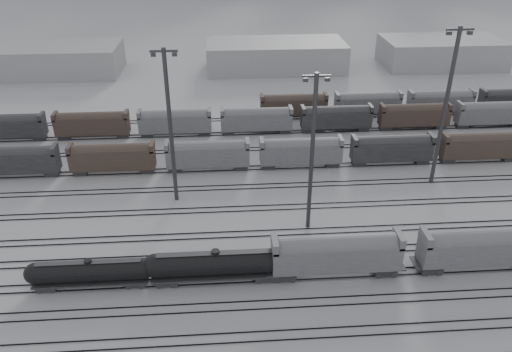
{
  "coord_description": "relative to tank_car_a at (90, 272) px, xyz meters",
  "views": [
    {
      "loc": [
        -6.06,
        -49.51,
        42.72
      ],
      "look_at": [
        -0.99,
        21.53,
        4.0
      ],
      "focal_mm": 35.0,
      "sensor_mm": 36.0,
      "label": 1
    }
  ],
  "objects": [
    {
      "name": "light_mast_b",
      "position": [
        9.24,
        20.77,
        10.99
      ],
      "size": [
        4.01,
        0.64,
        25.06
      ],
      "color": "#38383A",
      "rests_on": "ground"
    },
    {
      "name": "bg_string_near",
      "position": [
        31.35,
        31.0,
        0.5
      ],
      "size": [
        151.0,
        3.0,
        5.6
      ],
      "color": "slate",
      "rests_on": "ground"
    },
    {
      "name": "tank_car_b",
      "position": [
        15.79,
        0.0,
        0.33
      ],
      "size": [
        18.41,
        3.07,
        4.55
      ],
      "color": "black",
      "rests_on": "ground"
    },
    {
      "name": "hopper_car_a",
      "position": [
        31.22,
        0.0,
        1.39
      ],
      "size": [
        16.68,
        3.31,
        5.97
      ],
      "color": "black",
      "rests_on": "ground"
    },
    {
      "name": "ground",
      "position": [
        23.35,
        -1.0,
        -2.3
      ],
      "size": [
        900.0,
        900.0,
        0.0
      ],
      "primitive_type": "plane",
      "color": "silver",
      "rests_on": "ground"
    },
    {
      "name": "hopper_car_b",
      "position": [
        50.57,
        0.0,
        1.35
      ],
      "size": [
        16.51,
        3.28,
        5.9
      ],
      "color": "black",
      "rests_on": "ground"
    },
    {
      "name": "bg_string_mid",
      "position": [
        41.35,
        47.0,
        0.5
      ],
      "size": [
        151.0,
        3.0,
        5.6
      ],
      "color": "black",
      "rests_on": "ground"
    },
    {
      "name": "warehouse_right",
      "position": [
        83.35,
        94.0,
        1.7
      ],
      "size": [
        35.0,
        18.0,
        8.0
      ],
      "primitive_type": "cube",
      "color": "#A3A3A5",
      "rests_on": "ground"
    },
    {
      "name": "warehouse_left",
      "position": [
        -36.65,
        94.0,
        1.7
      ],
      "size": [
        50.0,
        18.0,
        8.0
      ],
      "primitive_type": "cube",
      "color": "#A3A3A5",
      "rests_on": "ground"
    },
    {
      "name": "tracks",
      "position": [
        23.35,
        16.5,
        -2.22
      ],
      "size": [
        220.0,
        71.5,
        0.16
      ],
      "color": "black",
      "rests_on": "ground"
    },
    {
      "name": "light_mast_d",
      "position": [
        53.34,
        23.39,
        11.96
      ],
      "size": [
        4.3,
        0.69,
        26.88
      ],
      "color": "#38383A",
      "rests_on": "ground"
    },
    {
      "name": "warehouse_mid",
      "position": [
        33.35,
        94.0,
        1.7
      ],
      "size": [
        40.0,
        18.0,
        8.0
      ],
      "primitive_type": "cube",
      "color": "#A3A3A5",
      "rests_on": "ground"
    },
    {
      "name": "tank_car_a",
      "position": [
        0.0,
        0.0,
        0.0
      ],
      "size": [
        16.09,
        2.68,
        3.98
      ],
      "color": "black",
      "rests_on": "ground"
    },
    {
      "name": "light_mast_c",
      "position": [
        29.57,
        11.41,
        10.35
      ],
      "size": [
        3.81,
        0.61,
        23.84
      ],
      "color": "#38383A",
      "rests_on": "ground"
    },
    {
      "name": "bg_string_far",
      "position": [
        58.85,
        55.0,
        0.5
      ],
      "size": [
        66.0,
        3.0,
        5.6
      ],
      "color": "#46352C",
      "rests_on": "ground"
    }
  ]
}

